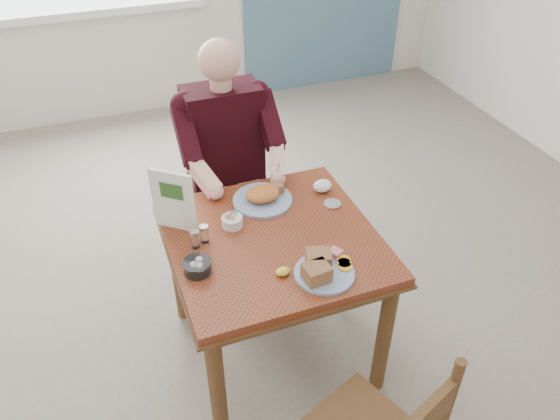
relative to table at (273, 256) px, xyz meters
name	(u,v)px	position (x,y,z in m)	size (l,w,h in m)	color
floor	(274,347)	(0.00, 0.00, -0.64)	(6.00, 6.00, 0.00)	#71645B
lemon_wedge	(283,271)	(-0.04, -0.24, 0.13)	(0.06, 0.04, 0.03)	yellow
napkin	(322,186)	(0.35, 0.25, 0.14)	(0.09, 0.08, 0.06)	white
metal_dish	(332,204)	(0.35, 0.12, 0.12)	(0.08, 0.08, 0.01)	silver
table	(273,256)	(0.00, 0.00, 0.00)	(0.92, 0.92, 0.75)	maroon
chair_far	(227,191)	(0.00, 0.80, -0.16)	(0.42, 0.42, 0.95)	brown
diner	(228,148)	(0.00, 0.71, 0.17)	(0.53, 0.56, 1.39)	tan
near_plate	(322,268)	(0.10, -0.29, 0.14)	(0.27, 0.26, 0.08)	white
far_plate	(263,196)	(0.05, 0.27, 0.14)	(0.32, 0.32, 0.08)	white
caddy	(232,221)	(-0.15, 0.14, 0.14)	(0.12, 0.12, 0.07)	white
shakers	(200,237)	(-0.31, 0.06, 0.16)	(0.10, 0.07, 0.09)	white
creamer	(197,267)	(-0.36, -0.10, 0.14)	(0.15, 0.15, 0.05)	white
menu	(173,201)	(-0.38, 0.21, 0.26)	(0.17, 0.14, 0.30)	white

